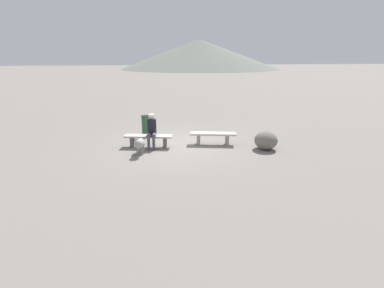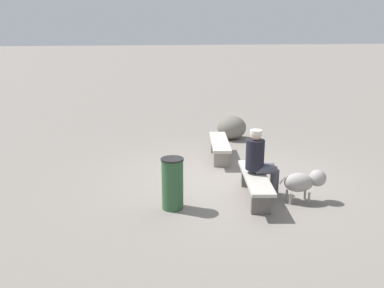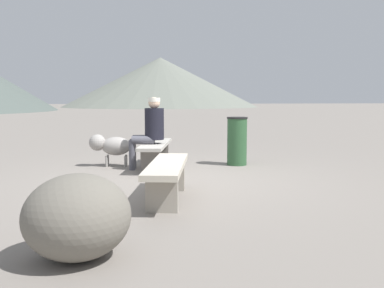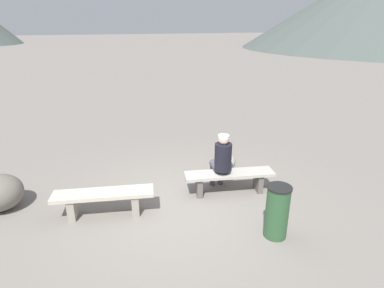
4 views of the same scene
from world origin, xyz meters
TOP-DOWN VIEW (x-y plane):
  - ground at (0.00, 0.00)m, footprint 210.00×210.00m
  - bench_left at (-1.44, 0.27)m, footprint 1.86×0.83m
  - bench_right at (1.09, 0.15)m, footprint 1.90×0.84m
  - seated_person at (0.96, 0.26)m, footprint 0.40×0.64m
  - dog at (1.43, 0.97)m, footprint 0.42×0.88m
  - trash_bin at (1.13, -1.42)m, footprint 0.40×0.40m
  - boulder at (-3.25, 1.22)m, footprint 1.20×1.20m
  - distant_peak_1 at (-15.27, -68.93)m, footprint 42.56×42.56m

SIDE VIEW (x-z plane):
  - ground at x=0.00m, z-range -0.06..0.00m
  - bench_left at x=-1.44m, z-range 0.10..0.58m
  - boulder at x=-3.25m, z-range 0.00..0.68m
  - bench_right at x=1.09m, z-range 0.11..0.58m
  - dog at x=1.43m, z-range 0.09..0.70m
  - trash_bin at x=1.13m, z-range 0.00..0.93m
  - seated_person at x=0.96m, z-range 0.10..1.41m
  - distant_peak_1 at x=-15.27m, z-range 0.00..7.68m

